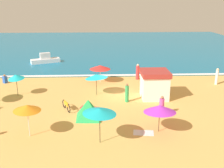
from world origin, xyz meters
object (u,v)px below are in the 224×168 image
(beach_umbrella_4, at_px, (100,111))
(beachgoer_4, at_px, (158,85))
(beach_umbrella_2, at_px, (96,76))
(beachgoer_11, at_px, (138,72))
(beach_umbrella_5, at_px, (27,108))
(parked_bicycle, at_px, (66,105))
(beachgoer_2, at_px, (127,93))
(beach_umbrella_6, at_px, (16,77))
(beachgoer_8, at_px, (5,79))
(beach_tent, at_px, (88,109))
(beach_umbrella_1, at_px, (100,67))
(small_boat_0, at_px, (45,60))
(beachgoer_10, at_px, (217,76))
(beach_umbrella_3, at_px, (160,109))
(lifeguard_cabana, at_px, (154,84))
(beachgoer_0, at_px, (162,106))

(beach_umbrella_4, distance_m, beachgoer_4, 12.22)
(beach_umbrella_2, height_order, beachgoer_11, beach_umbrella_2)
(beach_umbrella_5, bearing_deg, parked_bicycle, 66.37)
(beach_umbrella_5, xyz_separation_m, beachgoer_2, (7.04, 5.89, -1.23))
(parked_bicycle, height_order, beachgoer_2, beachgoer_2)
(beach_umbrella_5, relative_size, beach_umbrella_6, 1.06)
(beach_umbrella_4, height_order, beachgoer_8, beach_umbrella_4)
(beach_umbrella_2, distance_m, beach_tent, 5.37)
(beach_umbrella_1, xyz_separation_m, small_boat_0, (-7.80, 9.40, -1.15))
(beachgoer_8, bearing_deg, beach_tent, -44.79)
(beach_umbrella_2, xyz_separation_m, beachgoer_2, (2.71, -2.00, -1.03))
(beach_umbrella_4, xyz_separation_m, beachgoer_10, (12.45, 11.61, -1.28))
(beach_umbrella_3, relative_size, beachgoer_10, 1.41)
(beach_umbrella_6, bearing_deg, beachgoer_8, 122.30)
(small_boat_0, bearing_deg, lifeguard_cabana, -48.30)
(beach_umbrella_2, relative_size, beach_umbrella_6, 1.40)
(beach_umbrella_4, distance_m, beachgoer_10, 17.07)
(beach_umbrella_3, bearing_deg, beach_umbrella_5, -178.16)
(beachgoer_4, relative_size, beachgoer_8, 0.88)
(beach_umbrella_5, bearing_deg, beach_umbrella_3, 1.84)
(parked_bicycle, height_order, beachgoer_0, beachgoer_0)
(beach_umbrella_2, relative_size, beachgoer_11, 1.67)
(lifeguard_cabana, distance_m, beachgoer_2, 2.84)
(beach_umbrella_1, bearing_deg, beachgoer_8, 178.68)
(beach_umbrella_5, xyz_separation_m, small_boat_0, (-3.12, 21.22, -1.47))
(beach_umbrella_5, height_order, parked_bicycle, beach_umbrella_5)
(beach_umbrella_1, height_order, beach_umbrella_3, beach_umbrella_3)
(beachgoer_11, bearing_deg, small_boat_0, 145.14)
(beach_umbrella_5, bearing_deg, beachgoer_8, 115.27)
(beachgoer_2, xyz_separation_m, beachgoer_4, (3.51, 3.64, -0.44))
(lifeguard_cabana, distance_m, small_boat_0, 19.22)
(beachgoer_10, bearing_deg, beach_tent, -149.27)
(beachgoer_2, height_order, beachgoer_10, beachgoer_10)
(beach_umbrella_6, distance_m, beachgoer_11, 13.03)
(beachgoer_4, height_order, beachgoer_11, beachgoer_11)
(beach_umbrella_6, height_order, beachgoer_4, beach_umbrella_6)
(beachgoer_8, height_order, small_boat_0, small_boat_0)
(beach_umbrella_4, height_order, parked_bicycle, beach_umbrella_4)
(beach_umbrella_1, bearing_deg, beach_umbrella_5, -111.60)
(beach_umbrella_3, relative_size, beach_umbrella_6, 1.17)
(beach_tent, distance_m, parked_bicycle, 2.55)
(beach_umbrella_1, distance_m, beach_tent, 9.26)
(beach_umbrella_6, xyz_separation_m, small_boat_0, (0.02, 13.19, -1.28))
(beachgoer_2, relative_size, beachgoer_11, 0.95)
(beach_umbrella_5, bearing_deg, beach_umbrella_2, 61.22)
(beachgoer_4, bearing_deg, beachgoer_0, -99.33)
(beach_umbrella_2, xyz_separation_m, beach_tent, (-0.55, -5.23, -1.09))
(beach_tent, bearing_deg, lifeguard_cabana, 35.70)
(beachgoer_2, xyz_separation_m, beachgoer_10, (10.07, 4.69, 0.07))
(beach_umbrella_1, distance_m, beachgoer_10, 12.52)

